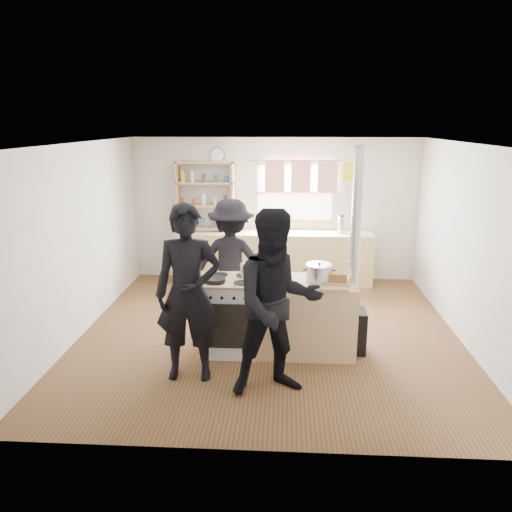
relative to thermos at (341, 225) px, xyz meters
The scene contains 14 objects.
ground 2.71m from the thermos, 117.42° to the right, with size 5.00×5.00×0.01m, color brown.
back_counter 1.30m from the thermos, behind, with size 3.40×0.55×0.90m, color tan.
shelving_unit 2.40m from the thermos, behind, with size 1.00×0.28×1.20m.
thermos is the anchor object (origin of this frame).
cooking_island 3.00m from the thermos, 109.97° to the right, with size 1.97×0.64×0.93m.
skillet_greens 3.40m from the thermos, 121.59° to the right, with size 0.29×0.29×0.05m.
roast_tray 3.00m from the thermos, 111.73° to the right, with size 0.40×0.34×0.06m.
stockpot_stove 2.99m from the thermos, 117.71° to the right, with size 0.22×0.22×0.18m.
stockpot_counter 2.84m from the thermos, 101.13° to the right, with size 0.31×0.31×0.23m.
bread_board 2.87m from the thermos, 96.76° to the right, with size 0.29×0.22×0.12m.
flue_heater 2.73m from the thermos, 92.79° to the right, with size 0.35×0.35×2.50m.
person_near_left 3.98m from the thermos, 119.93° to the right, with size 0.71×0.47×1.95m, color black.
person_near_right 3.84m from the thermos, 105.50° to the right, with size 0.95×0.74×1.95m, color black.
person_far 2.48m from the thermos, 133.33° to the right, with size 1.13×0.65×1.75m, color black.
Camera 1 is at (0.19, -6.23, 2.76)m, focal length 35.00 mm.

